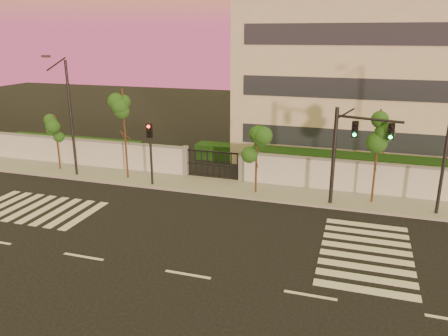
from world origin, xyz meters
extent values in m
plane|color=black|center=(0.00, 0.00, 0.00)|extent=(120.00, 120.00, 0.00)
cube|color=gray|center=(0.00, 10.50, 0.07)|extent=(60.00, 3.00, 0.15)
cube|color=#B9BCC1|center=(-17.50, 12.00, 1.00)|extent=(25.00, 0.30, 2.00)
cube|color=slate|center=(-17.50, 12.00, 2.06)|extent=(25.00, 0.36, 0.12)
cube|color=slate|center=(-5.00, 12.00, 1.10)|extent=(0.35, 0.35, 2.20)
cube|color=slate|center=(-1.00, 12.00, 1.10)|extent=(0.35, 0.35, 2.20)
cube|color=#103511|center=(9.00, 14.50, 0.90)|extent=(20.00, 2.00, 1.80)
cube|color=#103511|center=(-16.00, 14.50, 0.70)|extent=(12.00, 1.80, 1.40)
cube|color=#103511|center=(-3.00, 17.00, 0.60)|extent=(6.00, 1.50, 1.20)
cube|color=#BBB49E|center=(9.00, 22.00, 6.00)|extent=(24.00, 12.00, 12.00)
cube|color=#262D38|center=(9.00, 15.98, 2.50)|extent=(22.00, 0.08, 1.40)
cube|color=#262D38|center=(9.00, 15.98, 6.00)|extent=(22.00, 0.08, 1.40)
cube|color=#262D38|center=(9.00, 15.98, 9.50)|extent=(22.00, 0.08, 1.40)
cube|color=silver|center=(-13.10, 4.00, 0.01)|extent=(0.50, 4.00, 0.02)
cube|color=silver|center=(-12.20, 4.00, 0.01)|extent=(0.50, 4.00, 0.02)
cube|color=silver|center=(-11.30, 4.00, 0.01)|extent=(0.50, 4.00, 0.02)
cube|color=silver|center=(-10.40, 4.00, 0.01)|extent=(0.50, 4.00, 0.02)
cube|color=silver|center=(-9.50, 4.00, 0.01)|extent=(0.50, 4.00, 0.02)
cube|color=silver|center=(-8.60, 4.00, 0.01)|extent=(0.50, 4.00, 0.02)
cube|color=silver|center=(-7.70, 4.00, 0.01)|extent=(0.50, 4.00, 0.02)
cube|color=silver|center=(7.00, 1.00, 0.01)|extent=(4.00, 0.50, 0.02)
cube|color=silver|center=(7.00, 1.90, 0.01)|extent=(4.00, 0.50, 0.02)
cube|color=silver|center=(7.00, 2.80, 0.01)|extent=(4.00, 0.50, 0.02)
cube|color=silver|center=(7.00, 3.70, 0.01)|extent=(4.00, 0.50, 0.02)
cube|color=silver|center=(7.00, 4.60, 0.01)|extent=(4.00, 0.50, 0.02)
cube|color=silver|center=(7.00, 5.50, 0.01)|extent=(4.00, 0.50, 0.02)
cube|color=silver|center=(7.00, 6.40, 0.01)|extent=(4.00, 0.50, 0.02)
cube|color=silver|center=(7.00, 7.30, 0.01)|extent=(4.00, 0.50, 0.02)
cube|color=silver|center=(-5.00, 0.00, 0.01)|extent=(2.00, 0.15, 0.01)
cube|color=silver|center=(0.00, 0.00, 0.01)|extent=(2.00, 0.15, 0.01)
cube|color=silver|center=(5.00, 0.00, 0.01)|extent=(2.00, 0.15, 0.01)
cylinder|color=#382314|center=(-14.25, 10.56, 2.04)|extent=(0.12, 0.12, 4.08)
sphere|color=#124214|center=(-14.25, 10.56, 3.26)|extent=(1.06, 1.06, 1.06)
sphere|color=#124214|center=(-13.92, 10.75, 2.65)|extent=(0.81, 0.81, 0.81)
sphere|color=#124214|center=(-14.54, 10.41, 2.86)|extent=(0.77, 0.77, 0.77)
cylinder|color=#382314|center=(-8.53, 10.22, 3.09)|extent=(0.13, 0.13, 6.17)
sphere|color=#124214|center=(-8.53, 10.22, 4.94)|extent=(1.19, 1.19, 1.19)
sphere|color=#124214|center=(-8.15, 10.43, 4.01)|extent=(0.91, 0.91, 0.91)
sphere|color=#124214|center=(-8.86, 10.05, 4.32)|extent=(0.87, 0.87, 0.87)
cylinder|color=#382314|center=(0.42, 10.12, 2.20)|extent=(0.12, 0.12, 4.39)
sphere|color=#124214|center=(0.42, 10.12, 3.51)|extent=(1.11, 1.11, 1.11)
sphere|color=#124214|center=(0.78, 10.32, 2.86)|extent=(0.85, 0.85, 0.85)
sphere|color=#124214|center=(0.12, 9.97, 3.07)|extent=(0.81, 0.81, 0.81)
cylinder|color=#382314|center=(7.27, 10.51, 2.78)|extent=(0.13, 0.13, 5.56)
sphere|color=#124214|center=(7.27, 10.51, 4.45)|extent=(1.19, 1.19, 1.19)
sphere|color=#124214|center=(7.64, 10.72, 3.62)|extent=(0.91, 0.91, 0.91)
sphere|color=#124214|center=(6.94, 10.35, 3.89)|extent=(0.86, 0.86, 0.86)
cylinder|color=black|center=(4.98, 9.62, 2.85)|extent=(0.22, 0.22, 5.70)
cylinder|color=black|center=(6.73, 9.62, 5.15)|extent=(3.38, 1.17, 0.15)
cube|color=black|center=(5.99, 9.57, 4.55)|extent=(0.32, 0.17, 0.83)
sphere|color=#0CF259|center=(5.99, 9.46, 4.29)|extent=(0.18, 0.18, 0.18)
cube|color=black|center=(7.83, 9.57, 4.55)|extent=(0.32, 0.17, 0.83)
sphere|color=#0CF259|center=(7.83, 9.46, 4.29)|extent=(0.18, 0.18, 0.18)
cylinder|color=black|center=(-6.32, 9.49, 2.14)|extent=(0.15, 0.15, 4.28)
cube|color=black|center=(-6.32, 9.44, 3.71)|extent=(0.33, 0.17, 0.86)
sphere|color=red|center=(-6.32, 9.33, 3.98)|extent=(0.19, 0.19, 0.19)
cylinder|color=black|center=(-12.27, 9.76, 3.96)|extent=(0.18, 0.18, 7.91)
cylinder|color=black|center=(-12.27, 8.87, 7.72)|extent=(0.10, 1.89, 0.77)
cube|color=#3F3F44|center=(-12.27, 7.98, 8.21)|extent=(0.49, 0.25, 0.15)
cylinder|color=black|center=(10.62, 9.80, 4.04)|extent=(0.18, 0.18, 8.08)
camera|label=1|loc=(6.21, -14.71, 9.48)|focal=35.00mm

